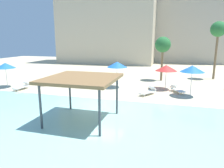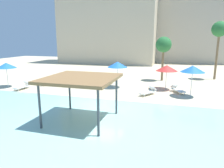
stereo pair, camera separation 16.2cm
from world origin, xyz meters
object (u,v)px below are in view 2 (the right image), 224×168
Objects in this scene: beach_umbrella_blue_2 at (117,65)px; palm_tree_1 at (164,45)px; beach_umbrella_red_1 at (167,68)px; lounge_chair_2 at (23,86)px; lounge_chair_4 at (149,91)px; shade_pavilion at (81,80)px; lounge_chair_1 at (109,82)px; beach_umbrella_blue_0 at (6,65)px; lounge_chair_0 at (177,89)px; beach_umbrella_blue_4 at (193,69)px; lounge_chair_3 at (45,82)px; palm_tree_0 at (219,31)px.

palm_tree_1 is at bearing 50.21° from beach_umbrella_blue_2.
beach_umbrella_red_1 is 14.89m from lounge_chair_2.
shade_pavilion is at bearing 8.31° from lounge_chair_4.
lounge_chair_2 is at bearing -56.78° from lounge_chair_1.
beach_umbrella_blue_2 reaches higher than lounge_chair_4.
beach_umbrella_blue_0 is 1.35× the size of lounge_chair_0.
lounge_chair_1 is (-7.42, 1.40, 0.00)m from lounge_chair_0.
beach_umbrella_blue_4 is 16.72m from lounge_chair_2.
lounge_chair_3 is (-13.34, -1.56, -1.88)m from beach_umbrella_red_1.
lounge_chair_1 is (10.09, 4.22, -2.02)m from beach_umbrella_blue_0.
beach_umbrella_blue_0 is at bearing -174.82° from beach_umbrella_blue_4.
shade_pavilion reaches higher than beach_umbrella_blue_2.
palm_tree_0 is (5.82, 7.49, 3.88)m from beach_umbrella_red_1.
shade_pavilion is 1.68× the size of beach_umbrella_red_1.
lounge_chair_4 is at bearing 55.24° from lounge_chair_3.
palm_tree_0 is (20.00, 11.64, 5.76)m from lounge_chair_2.
beach_umbrella_blue_4 is (18.65, 1.69, 0.15)m from beach_umbrella_blue_0.
beach_umbrella_red_1 is at bearing -82.00° from palm_tree_1.
beach_umbrella_blue_4 is at bearing -110.20° from palm_tree_0.
lounge_chair_0 is 1.01× the size of lounge_chair_2.
beach_umbrella_blue_4 is 1.44× the size of lounge_chair_3.
lounge_chair_4 is at bearing -95.96° from palm_tree_1.
lounge_chair_3 is (-7.06, -1.95, 0.00)m from lounge_chair_1.
lounge_chair_2 is (2.19, -0.32, -2.02)m from beach_umbrella_blue_0.
lounge_chair_1 is at bearing 22.68° from beach_umbrella_blue_0.
shade_pavilion is 2.17× the size of lounge_chair_3.
shade_pavilion is 2.19× the size of lounge_chair_1.
beach_umbrella_blue_4 is 9.19m from lounge_chair_1.
beach_umbrella_red_1 is 0.90× the size of beach_umbrella_blue_4.
beach_umbrella_blue_4 is (2.28, -2.13, 0.29)m from beach_umbrella_red_1.
palm_tree_0 is at bearing 124.99° from lounge_chair_2.
lounge_chair_0 is 14.49m from lounge_chair_3.
palm_tree_0 is 7.28m from palm_tree_1.
shade_pavilion is 0.58× the size of palm_tree_0.
lounge_chair_3 is at bearing -71.24° from lounge_chair_1.
lounge_chair_2 is (-14.17, -4.15, -1.88)m from beach_umbrella_red_1.
lounge_chair_2 is (-7.89, -4.54, 0.00)m from lounge_chair_1.
beach_umbrella_blue_2 is 1.42× the size of lounge_chair_2.
beach_umbrella_red_1 is 0.35× the size of palm_tree_0.
shade_pavilion is 10.98m from lounge_chair_1.
beach_umbrella_red_1 is at bearing -127.85° from palm_tree_0.
beach_umbrella_blue_4 reaches higher than beach_umbrella_blue_2.
lounge_chair_3 is 0.27× the size of palm_tree_0.
shade_pavilion reaches higher than beach_umbrella_blue_4.
palm_tree_0 is (3.54, 9.63, 3.59)m from beach_umbrella_blue_4.
palm_tree_0 reaches higher than palm_tree_1.
lounge_chair_2 is at bearing -47.14° from lounge_chair_3.
palm_tree_0 is at bearing 52.15° from beach_umbrella_red_1.
beach_umbrella_blue_0 is 0.96× the size of beach_umbrella_blue_2.
beach_umbrella_blue_4 is at bearing -12.08° from beach_umbrella_blue_2.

